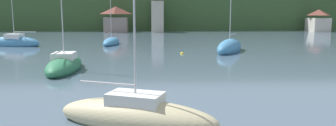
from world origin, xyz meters
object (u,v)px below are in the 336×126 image
sailboat_far_4 (230,48)px  mooring_buoy_far (182,54)px  sailboat_mid_5 (136,115)px  sailboat_far_2 (15,42)px  shore_building_west (116,20)px  sailboat_far_8 (111,42)px  shore_building_westcentral (157,14)px  sailboat_mid_9 (64,65)px  shore_building_central (318,21)px

sailboat_far_4 → mooring_buoy_far: 6.46m
sailboat_far_4 → sailboat_mid_5: bearing=5.3°
sailboat_far_2 → mooring_buoy_far: 25.96m
shore_building_west → mooring_buoy_far: shore_building_west is taller
sailboat_far_4 → mooring_buoy_far: size_ratio=23.38×
sailboat_far_4 → sailboat_far_8: size_ratio=0.93×
sailboat_far_8 → mooring_buoy_far: (9.93, -11.94, -0.37)m
shore_building_westcentral → mooring_buoy_far: 45.67m
shore_building_west → sailboat_mid_9: size_ratio=0.70×
sailboat_far_2 → sailboat_far_8: sailboat_far_8 is taller
sailboat_far_8 → sailboat_mid_9: bearing=-177.0°
shore_building_west → sailboat_far_4: (19.14, -43.32, -2.66)m
sailboat_mid_9 → shore_building_westcentral: bearing=-10.5°
sailboat_far_4 → mooring_buoy_far: sailboat_far_4 is taller
mooring_buoy_far → sailboat_mid_9: bearing=-135.4°
sailboat_far_2 → sailboat_mid_5: size_ratio=1.12×
shore_building_west → sailboat_far_4: sailboat_far_4 is taller
shore_building_westcentral → sailboat_far_2: bearing=-121.3°
shore_building_westcentral → sailboat_far_2: (-21.46, -35.24, -4.00)m
shore_building_westcentral → sailboat_mid_5: shore_building_westcentral is taller
sailboat_mid_5 → sailboat_far_8: sailboat_far_8 is taller
sailboat_mid_5 → shore_building_west: bearing=118.1°
shore_building_central → sailboat_far_8: 59.78m
shore_building_westcentral → sailboat_far_2: size_ratio=0.88×
sailboat_mid_5 → sailboat_far_4: bearing=89.5°
shore_building_central → sailboat_far_4: sailboat_far_4 is taller
sailboat_far_2 → sailboat_far_4: 31.20m
shore_building_central → sailboat_mid_5: 82.50m
sailboat_far_4 → sailboat_far_8: (-16.11, 10.13, -0.15)m
sailboat_mid_5 → mooring_buoy_far: bearing=101.3°
shore_building_westcentral → sailboat_far_8: sailboat_far_8 is taller
sailboat_far_2 → sailboat_far_4: (30.07, -8.32, -0.04)m
sailboat_mid_9 → sailboat_far_4: bearing=-55.5°
sailboat_mid_9 → mooring_buoy_far: (10.98, 10.84, -0.45)m
shore_building_central → mooring_buoy_far: shore_building_central is taller
sailboat_far_4 → sailboat_mid_9: (-17.15, -12.66, -0.07)m
shore_building_west → sailboat_mid_5: 70.39m
shore_building_westcentral → sailboat_far_4: sailboat_far_4 is taller
shore_building_west → sailboat_far_8: (3.04, -33.19, -2.81)m
shore_building_west → shore_building_central: (52.67, 0.05, -0.37)m
shore_building_central → mooring_buoy_far: (-39.69, -45.19, -2.80)m
shore_building_west → sailboat_mid_5: size_ratio=0.68×
shore_building_west → shore_building_central: shore_building_west is taller
shore_building_westcentral → sailboat_mid_5: (-1.72, -70.03, -4.13)m
shore_building_westcentral → shore_building_central: 42.17m
shore_building_westcentral → sailboat_far_8: size_ratio=0.85×
sailboat_far_4 → shore_building_westcentral: bearing=-142.2°
shore_building_central → sailboat_far_4: (-33.52, -43.37, -2.29)m
sailboat_mid_5 → sailboat_far_8: (-5.77, 36.59, -0.06)m
sailboat_far_4 → sailboat_mid_5: size_ratio=1.07×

